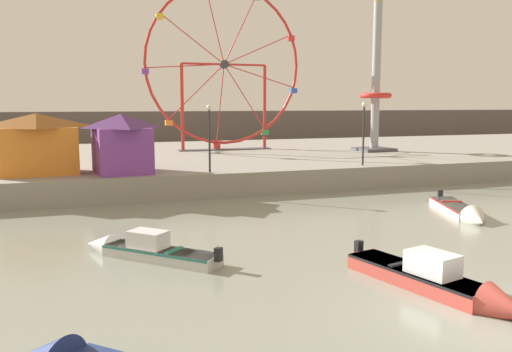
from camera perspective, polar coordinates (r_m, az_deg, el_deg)
The scene contains 12 objects.
ground_plane at distance 14.65m, azimuth 23.05°, elevation -13.99°, with size 240.00×240.00×0.00m, color gray.
quay_promenade at distance 42.42m, azimuth -6.26°, elevation 1.58°, with size 110.00×25.95×1.39m, color gray.
distant_town_skyline at distance 65.35m, azimuth -10.90°, elevation 5.00°, with size 140.00×3.00×4.40m, color #564C47.
motorboat_white_red_stripe at distance 26.80m, azimuth 21.57°, elevation -3.64°, with size 2.99×5.60×1.13m.
motorboat_faded_red at distance 15.82m, azimuth 19.48°, elevation -10.84°, with size 2.46×6.01×1.43m.
motorboat_pale_grey at distance 18.79m, azimuth -12.39°, elevation -7.76°, with size 4.55×4.61×1.26m.
ferris_wheel_red_frame at distance 44.94m, azimuth -3.48°, elevation 11.75°, with size 13.54×1.20×13.87m.
drop_tower_steel_tower at distance 44.98m, azimuth 12.88°, elevation 9.19°, with size 2.80×2.80×12.86m.
carnival_booth_purple_stall at distance 30.68m, azimuth -14.39°, elevation 3.57°, with size 3.53×4.11×3.35m.
carnival_booth_orange_canopy at distance 31.56m, azimuth -22.65°, elevation 3.36°, with size 4.76×3.26×3.39m.
promenade_lamp_near at distance 30.01m, azimuth -5.09°, elevation 5.19°, with size 0.32×0.32×3.85m.
promenade_lamp_far at distance 34.07m, azimuth 11.63°, elevation 5.53°, with size 0.32×0.32×4.02m.
Camera 1 is at (-9.34, -9.96, 5.29)m, focal length 36.81 mm.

